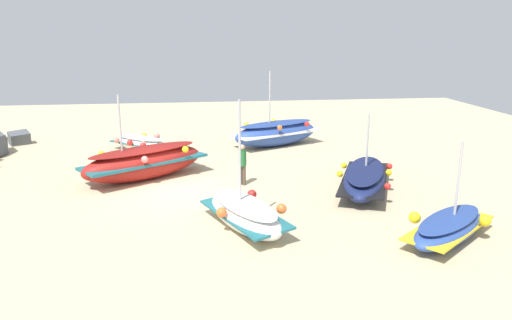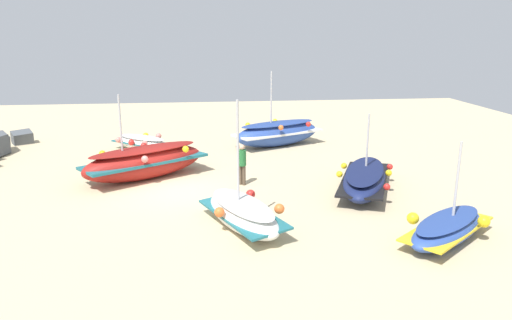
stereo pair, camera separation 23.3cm
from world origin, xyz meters
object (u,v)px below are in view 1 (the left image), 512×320
object	(u,v)px
fishing_boat_2	(244,213)
fishing_boat_5	(449,227)
fishing_boat_0	(144,162)
person_walking	(242,162)
fishing_boat_3	(276,133)
fishing_boat_1	(141,143)
fishing_boat_4	(365,179)

from	to	relation	value
fishing_boat_2	fishing_boat_5	bearing A→B (deg)	51.00
fishing_boat_0	person_walking	distance (m)	4.21
fishing_boat_3	fishing_boat_5	distance (m)	13.00
fishing_boat_2	fishing_boat_5	distance (m)	6.14
fishing_boat_1	fishing_boat_2	xyz separation A→B (m)	(-10.76, -4.30, 0.07)
fishing_boat_5	person_walking	distance (m)	8.21
fishing_boat_3	fishing_boat_4	world-z (taller)	fishing_boat_3
fishing_boat_1	fishing_boat_3	bearing A→B (deg)	-138.98
fishing_boat_2	fishing_boat_0	bearing A→B (deg)	-171.06
fishing_boat_3	person_walking	world-z (taller)	fishing_boat_3
fishing_boat_0	person_walking	bearing A→B (deg)	-51.19
fishing_boat_2	fishing_boat_5	world-z (taller)	fishing_boat_2
fishing_boat_1	person_walking	distance (m)	7.93
fishing_boat_4	fishing_boat_3	bearing A→B (deg)	-141.30
fishing_boat_4	fishing_boat_5	size ratio (longest dim) A/B	1.37
fishing_boat_3	fishing_boat_5	xyz separation A→B (m)	(-12.63, -3.05, -0.32)
fishing_boat_0	fishing_boat_1	world-z (taller)	fishing_boat_0
fishing_boat_3	fishing_boat_5	bearing A→B (deg)	-101.32
fishing_boat_5	fishing_boat_0	bearing A→B (deg)	-75.94
person_walking	fishing_boat_4	bearing A→B (deg)	-68.05
fishing_boat_0	fishing_boat_3	xyz separation A→B (m)	(5.26, -6.48, -0.02)
fishing_boat_1	fishing_boat_2	distance (m)	11.59
fishing_boat_0	person_walking	world-z (taller)	fishing_boat_0
fishing_boat_0	fishing_boat_5	distance (m)	12.05
fishing_boat_1	fishing_boat_5	distance (m)	16.08
fishing_boat_4	fishing_boat_5	world-z (taller)	fishing_boat_4
fishing_boat_0	fishing_boat_5	size ratio (longest dim) A/B	1.47
fishing_boat_0	person_walking	size ratio (longest dim) A/B	3.30
fishing_boat_0	fishing_boat_4	world-z (taller)	fishing_boat_0
person_walking	fishing_boat_2	bearing A→B (deg)	-146.67
fishing_boat_5	person_walking	xyz separation A→B (m)	(6.03, 5.54, 0.56)
fishing_boat_5	person_walking	world-z (taller)	fishing_boat_5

